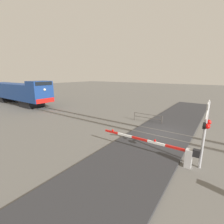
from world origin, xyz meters
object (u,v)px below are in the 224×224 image
at_px(crossing_signal, 205,128).
at_px(locomotive, 17,92).
at_px(guard_railing, 148,117).
at_px(crossing_gate, 172,151).

bearing_deg(crossing_signal, locomotive, 82.79).
bearing_deg(guard_railing, crossing_signal, -137.72).
bearing_deg(guard_railing, locomotive, 96.68).
bearing_deg(locomotive, crossing_signal, -97.21).
distance_m(locomotive, crossing_signal, 29.24).
bearing_deg(guard_railing, crossing_gate, -147.34).
xyz_separation_m(locomotive, crossing_gate, (-3.98, -27.50, -1.41)).
bearing_deg(crossing_gate, locomotive, 81.76).
height_order(crossing_gate, guard_railing, crossing_gate).
relative_size(locomotive, guard_railing, 5.46).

